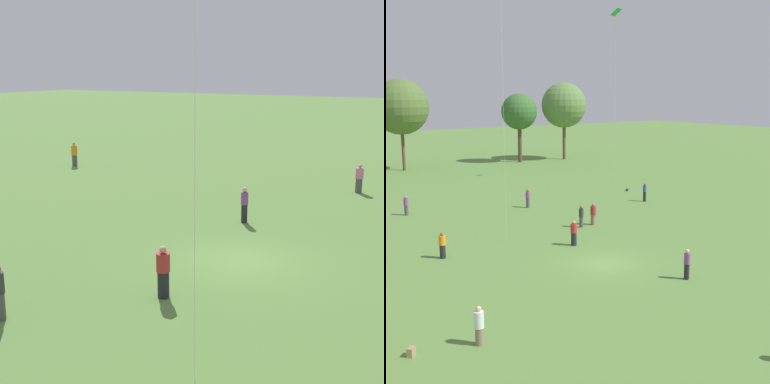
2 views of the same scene
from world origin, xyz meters
TOP-DOWN VIEW (x-y plane):
  - ground_plane at (0.00, 0.00)m, footprint 240.00×240.00m
  - person_2 at (0.81, 4.35)m, footprint 0.61×0.61m
  - person_4 at (-1.29, -14.09)m, footprint 0.65×0.65m
  - person_6 at (19.63, -12.49)m, footprint 0.64×0.64m
  - person_9 at (2.08, -4.88)m, footprint 0.48×0.48m

SIDE VIEW (x-z plane):
  - ground_plane at x=0.00m, z-range 0.00..0.00m
  - person_4 at x=-1.29m, z-range -0.02..1.72m
  - person_2 at x=0.81m, z-range -0.02..1.74m
  - person_9 at x=2.08m, z-range 0.01..1.76m
  - person_6 at x=19.63m, z-range -0.02..1.80m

